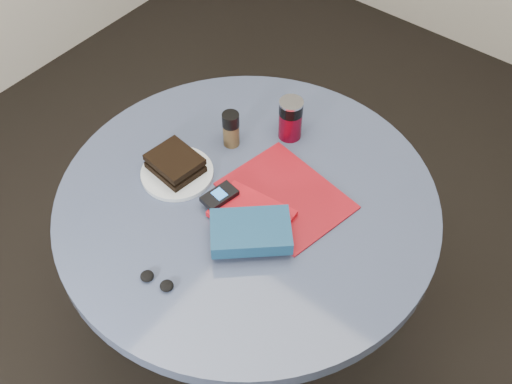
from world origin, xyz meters
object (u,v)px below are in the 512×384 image
Objects in this scene: novel at (251,231)px; table at (248,237)px; sandwich at (175,163)px; headphones at (157,281)px; red_book at (252,214)px; mp3_player at (219,196)px; plate at (177,173)px; pepper_grinder at (231,129)px; magazine at (286,196)px; soda_can at (290,119)px.

table is at bearing 90.64° from novel.
sandwich is 0.35m from headphones.
mp3_player reaches higher than red_book.
mp3_player is (0.15, -0.00, 0.02)m from plate.
pepper_grinder is 0.49m from headphones.
novel is (0.29, -0.05, 0.03)m from plate.
sandwich reaches higher than magazine.
table is 0.27m from plate.
table is 0.19m from magazine.
mp3_player reaches higher than magazine.
headphones is (0.21, -0.28, -0.03)m from sandwich.
soda_can is at bearing 69.90° from novel.
red_book is 0.30m from headphones.
soda_can is 1.27× the size of mp3_player.
red_book reaches higher than magazine.
soda_can is 0.32m from mp3_player.
novel is (0.09, -0.10, 0.20)m from table.
pepper_grinder is at bearing 108.95° from headphones.
sandwich is 1.45× the size of mp3_player.
novel is (0.05, -0.06, 0.03)m from red_book.
headphones is at bearing -54.93° from plate.
plate is 0.16m from mp3_player.
novel is at bearing -18.16° from mp3_player.
mp3_player is (-0.14, 0.05, -0.01)m from novel.
soda_can is 0.65× the size of red_book.
sandwich is (-0.01, 0.00, 0.03)m from plate.
red_book is (0.25, 0.01, 0.01)m from plate.
pepper_grinder reaches higher than red_book.
plate is at bearing 176.80° from red_book.
table is at bearing 13.80° from plate.
table is 9.21× the size of pepper_grinder.
sandwich reaches higher than red_book.
sandwich is at bearing -116.98° from soda_can.
red_book is (0.10, -0.30, -0.05)m from soda_can.
sandwich is at bearing -167.92° from table.
soda_can reaches higher than sandwich.
headphones is at bearing -54.26° from sandwich.
magazine is at bearing 23.65° from plate.
pepper_grinder is 0.27m from red_book.
soda_can is (0.15, 0.31, 0.06)m from plate.
red_book is at bearing -93.11° from magazine.
plate is at bearing -166.20° from table.
pepper_grinder is (0.04, 0.18, 0.05)m from plate.
sandwich is 0.31m from novel.
red_book is at bearing -39.13° from table.
mp3_player is (-0.05, -0.05, 0.19)m from table.
plate is at bearing 178.14° from mp3_player.
table is 0.21m from mp3_player.
headphones is at bearing -155.07° from novel.
red_book is 0.10m from mp3_player.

